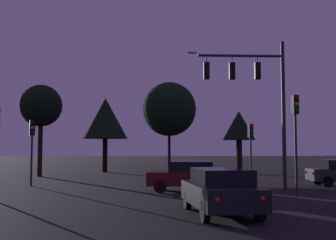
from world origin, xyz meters
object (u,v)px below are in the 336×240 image
at_px(traffic_light_median, 251,140).
at_px(tree_left_far, 239,126).
at_px(traffic_light_far_side, 32,139).
at_px(traffic_light_corner_right, 296,124).
at_px(tree_right_cluster, 41,106).
at_px(car_nearside_lane, 221,190).
at_px(tree_behind_sign, 169,109).
at_px(tree_center_horizon, 105,119).
at_px(car_crossing_left, 188,176).
at_px(traffic_signal_mast_arm, 256,89).

xyz_separation_m(traffic_light_median, tree_left_far, (1.41, 9.43, 1.42)).
distance_m(traffic_light_median, traffic_light_far_side, 13.66).
bearing_deg(traffic_light_far_side, traffic_light_corner_right, -21.54).
distance_m(traffic_light_median, tree_right_cluster, 16.37).
xyz_separation_m(car_nearside_lane, tree_behind_sign, (0.02, 29.60, 5.52)).
bearing_deg(traffic_light_corner_right, traffic_light_far_side, 158.46).
bearing_deg(car_nearside_lane, traffic_light_far_side, 130.72).
xyz_separation_m(traffic_light_corner_right, tree_center_horizon, (-10.72, 19.03, 1.60)).
relative_size(tree_left_far, tree_right_cluster, 0.77).
xyz_separation_m(tree_left_far, tree_center_horizon, (-12.01, 1.93, 0.79)).
height_order(car_crossing_left, tree_left_far, tree_left_far).
height_order(traffic_signal_mast_arm, tree_right_cluster, traffic_signal_mast_arm).
height_order(car_nearside_lane, tree_right_cluster, tree_right_cluster).
bearing_deg(traffic_light_median, tree_left_far, 81.48).
relative_size(traffic_signal_mast_arm, traffic_light_corner_right, 1.67).
distance_m(tree_behind_sign, tree_left_far, 9.59).
relative_size(traffic_signal_mast_arm, car_crossing_left, 1.85).
xyz_separation_m(traffic_light_median, car_crossing_left, (-4.73, -5.58, -1.90)).
bearing_deg(tree_center_horizon, traffic_light_far_side, -101.84).
bearing_deg(traffic_light_far_side, traffic_light_median, 9.74).
distance_m(car_crossing_left, tree_center_horizon, 18.39).
height_order(traffic_light_corner_right, tree_center_horizon, tree_center_horizon).
distance_m(traffic_signal_mast_arm, tree_behind_sign, 22.37).
xyz_separation_m(traffic_light_corner_right, traffic_light_median, (-0.13, 7.67, -0.61)).
relative_size(traffic_light_median, tree_right_cluster, 0.53).
distance_m(traffic_light_corner_right, traffic_light_median, 7.70).
xyz_separation_m(traffic_light_corner_right, traffic_light_far_side, (-13.59, 5.36, -0.57)).
height_order(traffic_light_far_side, tree_behind_sign, tree_behind_sign).
height_order(tree_behind_sign, tree_right_cluster, tree_behind_sign).
height_order(tree_left_far, tree_right_cluster, tree_right_cluster).
distance_m(traffic_light_corner_right, tree_behind_sign, 25.02).
xyz_separation_m(car_nearside_lane, tree_right_cluster, (-10.66, 18.66, 4.66)).
bearing_deg(tree_left_far, traffic_light_median, -98.52).
relative_size(traffic_signal_mast_arm, tree_right_cluster, 1.10).
distance_m(car_nearside_lane, tree_behind_sign, 30.11).
relative_size(tree_behind_sign, tree_left_far, 1.67).
xyz_separation_m(traffic_signal_mast_arm, tree_left_far, (2.52, 14.79, -1.20)).
height_order(car_crossing_left, tree_center_horizon, tree_center_horizon).
height_order(traffic_light_median, tree_left_far, tree_left_far).
bearing_deg(tree_left_far, traffic_signal_mast_arm, -99.69).
xyz_separation_m(traffic_light_far_side, tree_right_cluster, (-1.59, 8.13, 2.72)).
bearing_deg(traffic_light_far_side, tree_center_horizon, 78.16).
distance_m(traffic_light_median, tree_behind_sign, 17.69).
xyz_separation_m(tree_center_horizon, tree_right_cluster, (-4.46, -5.54, 0.55)).
height_order(traffic_light_corner_right, car_nearside_lane, traffic_light_corner_right).
xyz_separation_m(traffic_light_corner_right, car_nearside_lane, (-4.52, -5.17, -2.51)).
height_order(car_nearside_lane, tree_left_far, tree_left_far).
height_order(traffic_light_corner_right, traffic_light_median, traffic_light_corner_right).
bearing_deg(car_nearside_lane, tree_right_cluster, 119.72).
bearing_deg(tree_right_cluster, car_nearside_lane, -60.28).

